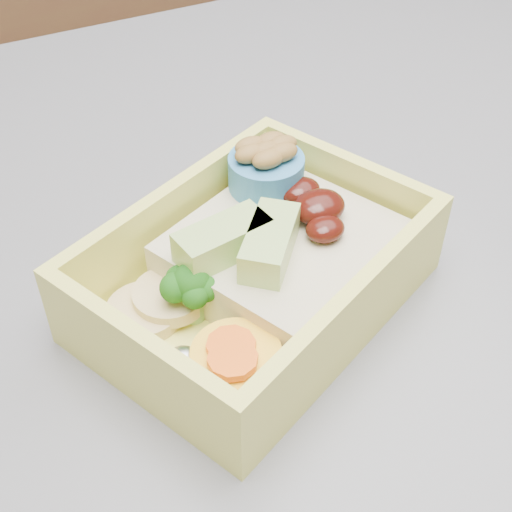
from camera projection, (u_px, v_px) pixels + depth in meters
name	position (u px, v px, depth m)	size (l,w,h in m)	color
bento_box	(260.00, 265.00, 0.38)	(0.22, 0.19, 0.07)	#E5E25E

